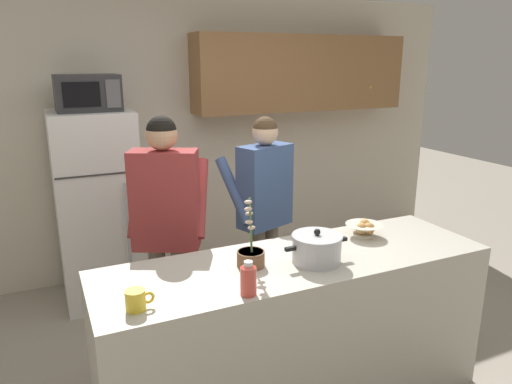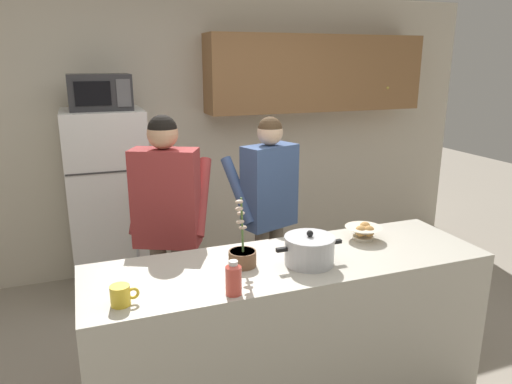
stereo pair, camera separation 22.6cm
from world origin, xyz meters
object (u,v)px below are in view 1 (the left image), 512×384
object	(u,v)px
refrigerator	(98,208)
person_by_sink	(264,198)
cooking_pot	(317,248)
bread_bowl	(364,229)
potted_orchid	(251,255)
coffee_mug	(136,300)
person_near_pot	(166,213)
bottle_near_edge	(248,278)
microwave	(87,93)

from	to	relation	value
refrigerator	person_by_sink	world-z (taller)	refrigerator
cooking_pot	bread_bowl	bearing A→B (deg)	23.78
potted_orchid	bread_bowl	bearing A→B (deg)	7.64
refrigerator	coffee_mug	distance (m)	2.05
refrigerator	potted_orchid	xyz separation A→B (m)	(0.58, -1.83, 0.18)
coffee_mug	bread_bowl	xyz separation A→B (m)	(1.48, 0.32, 0.00)
coffee_mug	refrigerator	bearing A→B (deg)	87.90
cooking_pot	bread_bowl	world-z (taller)	cooking_pot
refrigerator	person_near_pot	xyz separation A→B (m)	(0.31, -1.10, 0.24)
refrigerator	cooking_pot	size ratio (longest dim) A/B	4.14
cooking_pot	coffee_mug	world-z (taller)	cooking_pot
bottle_near_edge	potted_orchid	size ratio (longest dim) A/B	0.45
person_near_pot	bottle_near_edge	size ratio (longest dim) A/B	9.78
cooking_pot	bottle_near_edge	xyz separation A→B (m)	(-0.49, -0.19, 0.00)
bottle_near_edge	potted_orchid	bearing A→B (deg)	63.89
coffee_mug	bottle_near_edge	bearing A→B (deg)	-8.89
microwave	bottle_near_edge	size ratio (longest dim) A/B	2.81
bottle_near_edge	coffee_mug	bearing A→B (deg)	171.11
coffee_mug	bottle_near_edge	distance (m)	0.52
microwave	bread_bowl	xyz separation A→B (m)	(1.41, -1.69, -0.78)
coffee_mug	bread_bowl	distance (m)	1.52
refrigerator	potted_orchid	size ratio (longest dim) A/B	4.22
refrigerator	cooking_pot	world-z (taller)	refrigerator
cooking_pot	potted_orchid	distance (m)	0.37
coffee_mug	bottle_near_edge	size ratio (longest dim) A/B	0.77
refrigerator	person_near_pot	bearing A→B (deg)	-74.38
refrigerator	cooking_pot	xyz separation A→B (m)	(0.93, -1.93, 0.20)
refrigerator	microwave	distance (m)	0.94
cooking_pot	coffee_mug	bearing A→B (deg)	-173.61
person_near_pot	person_by_sink	world-z (taller)	person_near_pot
microwave	bottle_near_edge	xyz separation A→B (m)	(0.43, -2.10, -0.74)
person_near_pot	bottle_near_edge	bearing A→B (deg)	-82.90
cooking_pot	refrigerator	bearing A→B (deg)	115.71
cooking_pot	bottle_near_edge	distance (m)	0.53
refrigerator	microwave	world-z (taller)	microwave
refrigerator	coffee_mug	world-z (taller)	refrigerator
coffee_mug	person_by_sink	bearing A→B (deg)	44.01
refrigerator	potted_orchid	distance (m)	1.93
person_by_sink	cooking_pot	distance (m)	1.04
person_by_sink	cooking_pot	world-z (taller)	person_by_sink
microwave	cooking_pot	size ratio (longest dim) A/B	1.24
person_by_sink	coffee_mug	xyz separation A→B (m)	(-1.18, -1.14, -0.03)
person_near_pot	cooking_pot	world-z (taller)	person_near_pot
potted_orchid	microwave	bearing A→B (deg)	107.73
microwave	coffee_mug	world-z (taller)	microwave
microwave	bread_bowl	bearing A→B (deg)	-50.26
microwave	coffee_mug	bearing A→B (deg)	-92.12
microwave	bread_bowl	size ratio (longest dim) A/B	2.08
refrigerator	bread_bowl	world-z (taller)	refrigerator
person_near_pot	potted_orchid	size ratio (longest dim) A/B	4.38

